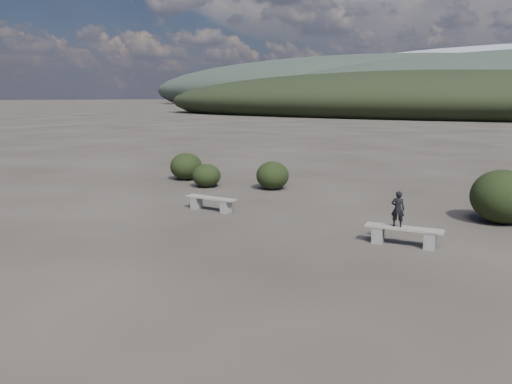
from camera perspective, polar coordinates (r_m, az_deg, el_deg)
The scene contains 8 objects.
ground at distance 11.79m, azimuth -12.13°, elevation -7.61°, with size 1200.00×1200.00×0.00m, color #2C2722.
bench_left at distance 16.42m, azimuth -5.18°, elevation -1.20°, with size 1.81×0.45×0.45m.
bench_right at distance 13.07m, azimuth 16.51°, elevation -4.67°, with size 1.94×0.67×0.48m.
seated_person at distance 12.95m, azimuth 15.91°, elevation -1.87°, with size 0.33×0.22×0.91m, color black.
shrub_a at distance 20.73m, azimuth -5.68°, elevation 1.89°, with size 1.18×1.18×0.96m, color black.
shrub_b at distance 20.12m, azimuth 1.90°, elevation 1.91°, with size 1.32×1.32×1.13m, color black.
shrub_d at distance 16.38m, azimuth 26.35°, elevation -0.47°, with size 1.81×1.81×1.59m, color black.
shrub_f at distance 22.69m, azimuth -7.98°, elevation 2.92°, with size 1.44×1.44×1.21m, color black.
Camera 1 is at (8.09, -7.74, 3.68)m, focal length 35.00 mm.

